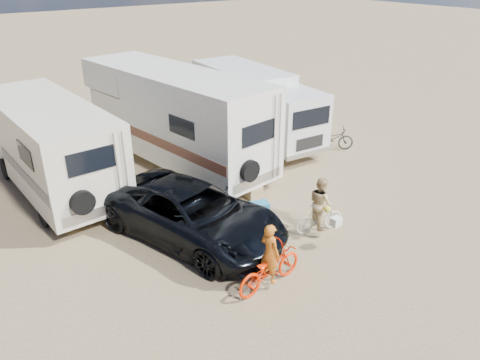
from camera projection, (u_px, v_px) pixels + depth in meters
ground at (298, 234)px, 13.37m from camera, size 140.00×140.00×0.00m
rv_main at (175, 119)px, 17.33m from camera, size 3.60×8.89×3.57m
rv_left at (52, 149)px, 15.23m from camera, size 2.71×7.09×3.05m
box_truck at (255, 106)px, 19.89m from camera, size 2.91×7.53×2.95m
dark_suv at (193, 213)px, 12.89m from camera, size 4.01×6.10×1.56m
bike_man at (269, 268)px, 11.03m from camera, size 2.01×0.85×1.03m
bike_woman at (319, 218)px, 13.30m from camera, size 1.57×0.83×0.91m
rider_man at (270, 259)px, 10.92m from camera, size 0.41×0.59×1.54m
rider_woman at (320, 208)px, 13.16m from camera, size 0.77×0.88×1.54m
bike_parked at (331, 139)px, 19.10m from camera, size 1.86×1.61×0.97m
cooler at (259, 209)px, 14.22m from camera, size 0.66×0.56×0.45m
crate at (253, 192)px, 15.33m from camera, size 0.53×0.53×0.41m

